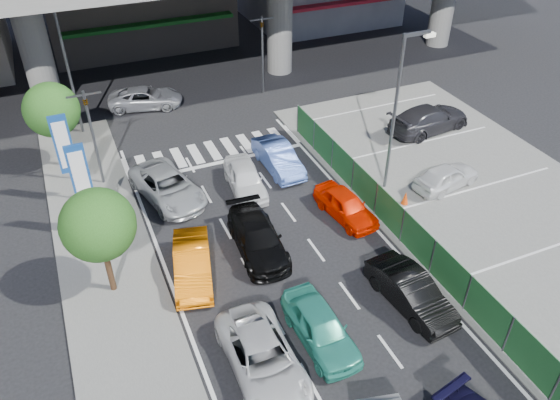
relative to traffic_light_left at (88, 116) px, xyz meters
name	(u,v)px	position (x,y,z in m)	size (l,w,h in m)	color
ground	(313,307)	(6.20, -12.00, -3.94)	(120.00, 120.00, 0.00)	black
parking_lot	(500,211)	(17.20, -10.00, -3.91)	(12.00, 28.00, 0.06)	#5D5D5B
sidewalk_left	(114,289)	(-0.80, -8.00, -3.88)	(4.00, 30.00, 0.12)	#5D5D5B
fence_run	(415,240)	(11.50, -11.00, -3.04)	(0.16, 22.00, 1.80)	#1D5627
traffic_light_left	(88,116)	(0.00, 0.00, 0.00)	(1.60, 1.24, 5.20)	#595B60
traffic_light_right	(262,36)	(11.70, 7.00, 0.00)	(1.60, 1.24, 5.20)	#595B60
street_lamp_right	(399,102)	(13.37, -6.00, 0.83)	(1.65, 0.22, 8.00)	#595B60
street_lamp_left	(68,56)	(-0.13, 6.00, 0.83)	(1.65, 0.22, 8.00)	#595B60
signboard_near	(81,178)	(-1.00, -4.01, -0.87)	(0.80, 0.14, 4.70)	#595B60
signboard_far	(64,147)	(-1.40, -1.01, -0.87)	(0.80, 0.14, 4.70)	#595B60
tree_near	(98,225)	(-0.80, -8.00, -0.55)	(2.80, 2.80, 4.80)	#382314
tree_far	(52,110)	(-1.60, 2.50, -0.55)	(2.80, 2.80, 4.80)	#382314
sedan_white_mid_left	(263,358)	(3.31, -13.92, -3.27)	(2.20, 4.77, 1.33)	silver
taxi_teal_mid	(320,327)	(5.71, -13.52, -3.25)	(1.63, 4.05, 1.38)	teal
hatch_black_mid_right	(411,291)	(9.72, -13.31, -3.25)	(1.46, 4.19, 1.38)	black
taxi_orange_left	(192,264)	(2.39, -8.46, -3.25)	(1.46, 4.19, 1.38)	orange
sedan_black_mid	(258,238)	(5.45, -7.96, -3.26)	(1.89, 4.65, 1.35)	black
taxi_orange_right	(346,205)	(10.15, -7.36, -3.29)	(1.51, 3.76, 1.28)	#F62100
wagon_silver_front_left	(168,186)	(2.80, -2.56, -3.25)	(2.29, 4.97, 1.38)	#9DA0A4
sedan_white_front_mid	(245,179)	(6.56, -3.41, -3.25)	(1.63, 4.05, 1.38)	white
kei_truck_front_right	(278,157)	(8.88, -2.21, -3.25)	(1.46, 4.19, 1.38)	#4D6EC7
crossing_wagon_silver	(146,98)	(3.93, 7.95, -3.29)	(2.14, 4.65, 1.29)	#ABADB3
parked_sedan_white	(446,176)	(15.99, -7.25, -3.25)	(1.49, 3.70, 1.26)	white
parked_sedan_dgrey	(429,119)	(18.76, -1.91, -3.11)	(2.15, 5.29, 1.53)	#2A292D
traffic_cone	(405,198)	(13.29, -7.67, -3.53)	(0.35, 0.35, 0.68)	#D63E0B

